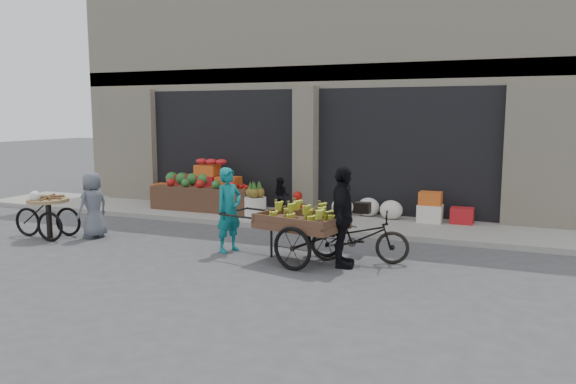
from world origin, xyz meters
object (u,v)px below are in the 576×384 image
at_px(orange_bucket, 317,217).
at_px(cyclist, 342,217).
at_px(bicycle, 360,237).
at_px(pineapple_bin, 255,208).
at_px(banana_cart, 299,219).
at_px(vendor_grey, 93,205).
at_px(fire_hydrant, 297,205).
at_px(vendor_woman, 229,210).
at_px(seated_person, 281,196).
at_px(tricycle_cart, 48,211).

bearing_deg(orange_bucket, cyclist, -62.76).
distance_m(orange_bucket, bicycle, 2.95).
xyz_separation_m(pineapple_bin, banana_cart, (2.26, -2.91, 0.39)).
height_order(vendor_grey, cyclist, cyclist).
height_order(fire_hydrant, vendor_woman, vendor_woman).
bearing_deg(vendor_woman, fire_hydrant, 12.21).
relative_size(seated_person, banana_cart, 0.35).
xyz_separation_m(banana_cart, cyclist, (0.80, -0.02, 0.10)).
xyz_separation_m(fire_hydrant, tricycle_cart, (-4.39, -3.09, 0.06)).
bearing_deg(bicycle, vendor_grey, 80.52).
height_order(seated_person, cyclist, cyclist).
xyz_separation_m(seated_person, vendor_woman, (0.37, -3.31, 0.21)).
bearing_deg(fire_hydrant, seated_person, 137.12).
bearing_deg(orange_bucket, bicycle, -55.71).
bearing_deg(seated_person, tricycle_cart, -144.63).
relative_size(pineapple_bin, bicycle, 0.30).
distance_m(banana_cart, bicycle, 1.11).
distance_m(tricycle_cart, vendor_grey, 0.94).
relative_size(seated_person, vendor_woman, 0.58).
bearing_deg(fire_hydrant, cyclist, -55.80).
bearing_deg(vendor_grey, orange_bucket, 134.76).
xyz_separation_m(orange_bucket, bicycle, (1.66, -2.43, 0.18)).
relative_size(pineapple_bin, vendor_woman, 0.33).
bearing_deg(tricycle_cart, vendor_woman, 0.48).
bearing_deg(bicycle, orange_bucket, 22.64).
distance_m(pineapple_bin, vendor_woman, 2.85).
xyz_separation_m(pineapple_bin, vendor_woman, (0.77, -2.71, 0.43)).
distance_m(banana_cart, tricycle_cart, 5.56).
xyz_separation_m(orange_bucket, vendor_woman, (-0.83, -2.61, 0.53)).
height_order(fire_hydrant, seated_person, seated_person).
relative_size(fire_hydrant, bicycle, 0.41).
relative_size(bicycle, cyclist, 0.99).
height_order(seated_person, banana_cart, seated_person).
distance_m(tricycle_cart, bicycle, 6.58).
bearing_deg(orange_bucket, seated_person, 149.74).
relative_size(fire_hydrant, cyclist, 0.41).
relative_size(orange_bucket, seated_person, 0.34).
xyz_separation_m(orange_bucket, banana_cart, (0.66, -2.81, 0.49)).
height_order(seated_person, bicycle, seated_person).
relative_size(vendor_grey, cyclist, 0.81).
distance_m(fire_hydrant, vendor_grey, 4.46).
bearing_deg(banana_cart, pineapple_bin, 139.51).
xyz_separation_m(bicycle, cyclist, (-0.20, -0.40, 0.41)).
xyz_separation_m(vendor_grey, bicycle, (5.71, 0.22, -0.25)).
bearing_deg(seated_person, vendor_grey, -140.41).
xyz_separation_m(tricycle_cart, vendor_grey, (0.84, 0.39, 0.13)).
bearing_deg(cyclist, fire_hydrant, 22.55).
bearing_deg(orange_bucket, pineapple_bin, 176.42).
height_order(fire_hydrant, banana_cart, banana_cart).
distance_m(fire_hydrant, banana_cart, 3.10).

